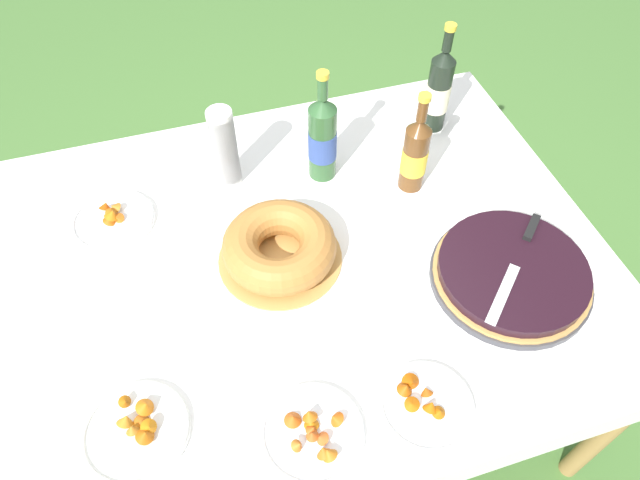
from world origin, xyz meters
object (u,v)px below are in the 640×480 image
Objects in this scene: cup_stack at (225,148)px; cider_bottle_green at (322,138)px; snack_plate_near at (425,404)px; berry_tart at (512,274)px; juice_bottle_red at (438,90)px; cider_bottle_amber at (415,154)px; bundt_cake at (279,247)px; snack_plate_left at (137,429)px; serving_knife at (519,257)px; snack_plate_far at (313,432)px; snack_plate_right at (113,219)px.

cider_bottle_green is (0.27, -0.05, 0.01)m from cup_stack.
cup_stack reaches higher than snack_plate_near.
berry_tart is 0.63m from juice_bottle_red.
cider_bottle_amber is at bearing -27.75° from cider_bottle_green.
snack_plate_left is at bearing -138.65° from bundt_cake.
cider_bottle_amber reaches higher than bundt_cake.
juice_bottle_red reaches higher than berry_tart.
serving_knife is 1.36× the size of snack_plate_near.
juice_bottle_red reaches higher than snack_plate_left.
cup_stack is at bearing 169.29° from cider_bottle_green.
snack_plate_far reaches higher than snack_plate_near.
cider_bottle_green is 0.80m from snack_plate_far.
cider_bottle_amber is (0.50, -0.17, -0.01)m from cup_stack.
snack_plate_near is at bearing -114.99° from juice_bottle_red.
cider_bottle_green is 1.67× the size of snack_plate_near.
berry_tart is 1.16× the size of cider_bottle_green.
juice_bottle_red is (0.04, 0.60, 0.07)m from serving_knife.
snack_plate_near is 0.25m from snack_plate_far.
cup_stack reaches higher than snack_plate_right.
bundt_cake is 0.54m from snack_plate_left.
snack_plate_right is (-0.41, 0.26, -0.04)m from bundt_cake.
bundt_cake is 0.34m from cup_stack.
cup_stack is at bearing 160.97° from cider_bottle_amber.
cider_bottle_green is 0.77m from snack_plate_near.
cider_bottle_green reaches higher than cup_stack.
cider_bottle_green is at bearing 46.19° from snack_plate_left.
cider_bottle_green is 0.62m from snack_plate_right.
cider_bottle_amber is 1.51× the size of snack_plate_near.
cider_bottle_amber is at bearing 70.04° from snack_plate_near.
berry_tart is at bearing -74.26° from cider_bottle_amber.
serving_knife reaches higher than snack_plate_left.
juice_bottle_red reaches higher than snack_plate_near.
juice_bottle_red is 1.56× the size of snack_plate_right.
snack_plate_near is 0.94× the size of snack_plate_far.
bundt_cake is at bearing -64.55° from serving_knife.
snack_plate_left is at bearing 168.22° from snack_plate_near.
bundt_cake is at bearing 41.35° from snack_plate_left.
snack_plate_far is (0.02, -0.80, -0.11)m from cup_stack.
cider_bottle_green is at bearing 53.88° from bundt_cake.
cider_bottle_green reaches higher than snack_plate_far.
cup_stack is 0.81m from snack_plate_far.
snack_plate_left is (-0.61, 0.13, 0.00)m from snack_plate_near.
snack_plate_far is at bearing -17.88° from snack_plate_left.
cup_stack is 0.68m from juice_bottle_red.
juice_bottle_red is at bearing 65.01° from snack_plate_near.
snack_plate_right is at bearing 90.33° from snack_plate_left.
snack_plate_far is at bearing -96.23° from bundt_cake.
snack_plate_left is at bearing -172.80° from berry_tart.
cup_stack is 0.28m from cider_bottle_green.
berry_tart is 1.78× the size of snack_plate_left.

